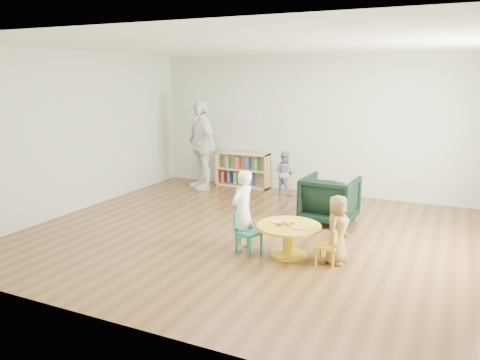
{
  "coord_description": "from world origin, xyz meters",
  "views": [
    {
      "loc": [
        2.62,
        -6.26,
        2.37
      ],
      "look_at": [
        -0.19,
        -0.3,
        0.9
      ],
      "focal_mm": 35.0,
      "sensor_mm": 36.0,
      "label": 1
    }
  ],
  "objects": [
    {
      "name": "bookshelf",
      "position": [
        -1.61,
        2.86,
        0.37
      ],
      "size": [
        1.2,
        0.3,
        0.75
      ],
      "color": "tan",
      "rests_on": "ground"
    },
    {
      "name": "armchair",
      "position": [
        0.79,
        1.1,
        0.39
      ],
      "size": [
        0.88,
        0.9,
        0.78
      ],
      "primitive_type": "imported",
      "rotation": [
        0.0,
        0.0,
        3.08
      ],
      "color": "black",
      "rests_on": "ground"
    },
    {
      "name": "kid_chair_right",
      "position": [
        1.25,
        -0.68,
        0.26
      ],
      "size": [
        0.27,
        0.27,
        0.49
      ],
      "rotation": [
        0.0,
        0.0,
        1.61
      ],
      "color": "gold",
      "rests_on": "ground"
    },
    {
      "name": "toddler",
      "position": [
        -0.53,
        2.53,
        0.45
      ],
      "size": [
        0.51,
        0.44,
        0.9
      ],
      "primitive_type": "imported",
      "rotation": [
        0.0,
        0.0,
        2.88
      ],
      "color": "#1B2744",
      "rests_on": "ground"
    },
    {
      "name": "adult_caretaker",
      "position": [
        -2.31,
        2.27,
        0.95
      ],
      "size": [
        1.17,
        1.02,
        1.9
      ],
      "primitive_type": "imported",
      "rotation": [
        0.0,
        0.0,
        -0.62
      ],
      "color": "white",
      "rests_on": "ground"
    },
    {
      "name": "child_left",
      "position": [
        0.01,
        -0.64,
        0.56
      ],
      "size": [
        0.35,
        0.46,
        1.13
      ],
      "primitive_type": "imported",
      "rotation": [
        0.0,
        0.0,
        -1.79
      ],
      "color": "white",
      "rests_on": "ground"
    },
    {
      "name": "child_right",
      "position": [
        1.32,
        -0.56,
        0.45
      ],
      "size": [
        0.33,
        0.47,
        0.9
      ],
      "primitive_type": "imported",
      "rotation": [
        0.0,
        0.0,
        1.47
      ],
      "color": "gold",
      "rests_on": "ground"
    },
    {
      "name": "kid_chair_left",
      "position": [
        0.1,
        -0.7,
        0.31
      ],
      "size": [
        0.38,
        0.38,
        0.57
      ],
      "rotation": [
        0.0,
        0.0,
        -1.87
      ],
      "color": "#167B6B",
      "rests_on": "ground"
    },
    {
      "name": "alphabet_poster",
      "position": [
        -1.6,
        2.98,
        1.35
      ],
      "size": [
        0.74,
        0.01,
        0.54
      ],
      "color": "white",
      "rests_on": "ground"
    },
    {
      "name": "room",
      "position": [
        0.01,
        0.0,
        1.89
      ],
      "size": [
        7.1,
        7.0,
        2.8
      ],
      "color": "brown",
      "rests_on": "ground"
    },
    {
      "name": "activity_table",
      "position": [
        0.67,
        -0.6,
        0.3
      ],
      "size": [
        0.86,
        0.86,
        0.48
      ],
      "rotation": [
        0.0,
        0.0,
        -0.01
      ],
      "color": "gold",
      "rests_on": "ground"
    }
  ]
}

